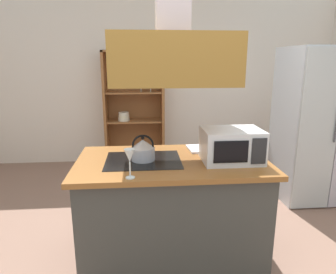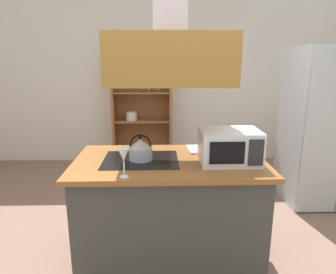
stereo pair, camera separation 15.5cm
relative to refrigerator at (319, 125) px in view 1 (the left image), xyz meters
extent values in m
plane|color=#866353|center=(-1.90, -1.32, -0.92)|extent=(7.80, 7.80, 0.00)
cube|color=silver|center=(-1.90, 1.68, 0.43)|extent=(6.00, 0.12, 2.70)
cube|color=#3F3E38|center=(-1.90, -1.09, -0.49)|extent=(1.46, 0.80, 0.86)
cube|color=#915827|center=(-1.90, -1.09, -0.04)|extent=(1.54, 0.88, 0.04)
cube|color=black|center=(-2.13, -1.09, -0.02)|extent=(0.60, 0.48, 0.00)
cube|color=#A06F2B|center=(-1.90, -1.09, 0.77)|extent=(0.90, 0.70, 0.36)
cube|color=#B3B8BF|center=(0.00, 0.01, 0.00)|extent=(0.90, 0.72, 1.84)
cube|color=#B8BEBE|center=(-0.23, -0.36, 0.00)|extent=(0.44, 0.03, 1.80)
cube|color=brown|center=(-2.70, 1.42, 0.00)|extent=(0.04, 0.40, 1.83)
cube|color=brown|center=(-1.80, 1.42, 0.00)|extent=(0.04, 0.40, 1.83)
cube|color=brown|center=(-2.25, 1.42, 0.90)|extent=(0.94, 0.40, 0.03)
cube|color=brown|center=(-2.25, 1.42, -0.88)|extent=(0.94, 0.40, 0.08)
cube|color=brown|center=(-2.25, 1.61, 0.00)|extent=(0.94, 0.02, 1.83)
cube|color=brown|center=(-2.25, 1.42, -0.19)|extent=(0.86, 0.36, 0.02)
cube|color=brown|center=(-2.25, 1.42, 0.27)|extent=(0.86, 0.36, 0.02)
cylinder|color=beige|center=(-2.42, 1.37, -0.15)|extent=(0.18, 0.18, 0.05)
cylinder|color=beige|center=(-2.42, 1.37, -0.10)|extent=(0.17, 0.17, 0.05)
cylinder|color=beige|center=(-2.42, 1.37, -0.06)|extent=(0.16, 0.16, 0.05)
cylinder|color=silver|center=(-2.14, 1.38, 0.34)|extent=(0.01, 0.01, 0.12)
cone|color=silver|center=(-2.14, 1.38, 0.44)|extent=(0.07, 0.07, 0.08)
cylinder|color=silver|center=(-1.99, 1.38, 0.34)|extent=(0.01, 0.01, 0.12)
cone|color=silver|center=(-1.99, 1.38, 0.44)|extent=(0.07, 0.07, 0.08)
cylinder|color=#AEB2C1|center=(-2.13, -1.09, 0.04)|extent=(0.19, 0.19, 0.10)
cone|color=beige|center=(-2.13, -1.09, 0.12)|extent=(0.18, 0.18, 0.07)
sphere|color=black|center=(-2.13, -1.09, 0.17)|extent=(0.03, 0.03, 0.03)
torus|color=black|center=(-2.13, -1.09, 0.11)|extent=(0.18, 0.02, 0.18)
cube|color=white|center=(-1.55, -0.83, -0.01)|extent=(0.36, 0.27, 0.02)
cube|color=silver|center=(-1.43, -1.17, 0.11)|extent=(0.46, 0.34, 0.26)
cube|color=black|center=(-1.49, -1.34, 0.11)|extent=(0.26, 0.01, 0.17)
cube|color=#262628|center=(-1.27, -1.34, 0.11)|extent=(0.11, 0.01, 0.20)
cylinder|color=silver|center=(-2.22, -1.46, -0.02)|extent=(0.06, 0.06, 0.01)
cylinder|color=silver|center=(-2.22, -1.46, 0.04)|extent=(0.01, 0.01, 0.11)
cone|color=silver|center=(-2.22, -1.46, 0.14)|extent=(0.08, 0.08, 0.09)
camera|label=1|loc=(-2.13, -3.41, 0.77)|focal=32.36mm
camera|label=2|loc=(-1.98, -3.42, 0.77)|focal=32.36mm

